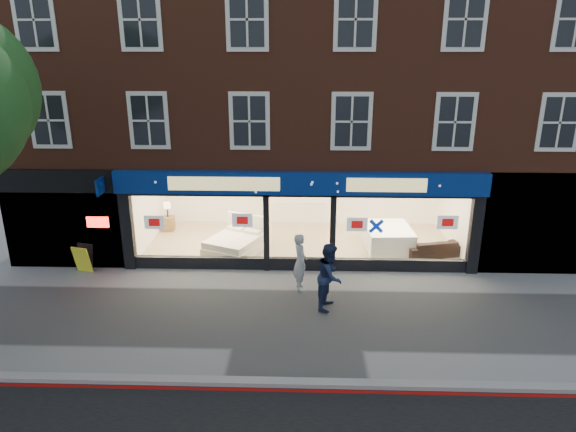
{
  "coord_description": "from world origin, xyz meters",
  "views": [
    {
      "loc": [
        0.12,
        -12.18,
        6.94
      ],
      "look_at": [
        -0.35,
        2.5,
        2.02
      ],
      "focal_mm": 32.0,
      "sensor_mm": 36.0,
      "label": 1
    }
  ],
  "objects_px": {
    "a_board": "(84,258)",
    "pedestrian_grey": "(300,262)",
    "display_bed": "(236,243)",
    "pedestrian_blue": "(330,276)",
    "sofa": "(433,248)",
    "mattress_stack": "(388,238)"
  },
  "relations": [
    {
      "from": "a_board",
      "to": "pedestrian_grey",
      "type": "height_order",
      "value": "pedestrian_grey"
    },
    {
      "from": "mattress_stack",
      "to": "sofa",
      "type": "bearing_deg",
      "value": -22.66
    },
    {
      "from": "pedestrian_grey",
      "to": "pedestrian_blue",
      "type": "bearing_deg",
      "value": -155.6
    },
    {
      "from": "display_bed",
      "to": "sofa",
      "type": "relative_size",
      "value": 1.3
    },
    {
      "from": "sofa",
      "to": "a_board",
      "type": "height_order",
      "value": "a_board"
    },
    {
      "from": "sofa",
      "to": "a_board",
      "type": "xyz_separation_m",
      "value": [
        -11.46,
        -1.48,
        0.08
      ]
    },
    {
      "from": "display_bed",
      "to": "pedestrian_grey",
      "type": "distance_m",
      "value": 3.51
    },
    {
      "from": "display_bed",
      "to": "sofa",
      "type": "xyz_separation_m",
      "value": [
        6.77,
        -0.14,
        -0.04
      ]
    },
    {
      "from": "display_bed",
      "to": "a_board",
      "type": "xyz_separation_m",
      "value": [
        -4.69,
        -1.62,
        0.04
      ]
    },
    {
      "from": "mattress_stack",
      "to": "pedestrian_grey",
      "type": "relative_size",
      "value": 1.16
    },
    {
      "from": "sofa",
      "to": "pedestrian_blue",
      "type": "bearing_deg",
      "value": 30.54
    },
    {
      "from": "mattress_stack",
      "to": "a_board",
      "type": "relative_size",
      "value": 2.25
    },
    {
      "from": "mattress_stack",
      "to": "display_bed",
      "type": "bearing_deg",
      "value": -174.93
    },
    {
      "from": "a_board",
      "to": "pedestrian_grey",
      "type": "relative_size",
      "value": 0.52
    },
    {
      "from": "sofa",
      "to": "pedestrian_grey",
      "type": "bearing_deg",
      "value": 15.59
    },
    {
      "from": "pedestrian_grey",
      "to": "a_board",
      "type": "bearing_deg",
      "value": 68.06
    },
    {
      "from": "sofa",
      "to": "pedestrian_grey",
      "type": "distance_m",
      "value": 5.2
    },
    {
      "from": "pedestrian_blue",
      "to": "pedestrian_grey",
      "type": "bearing_deg",
      "value": 53.77
    },
    {
      "from": "mattress_stack",
      "to": "sofa",
      "type": "height_order",
      "value": "mattress_stack"
    },
    {
      "from": "display_bed",
      "to": "mattress_stack",
      "type": "bearing_deg",
      "value": 29.61
    },
    {
      "from": "display_bed",
      "to": "pedestrian_blue",
      "type": "distance_m",
      "value": 4.85
    },
    {
      "from": "display_bed",
      "to": "sofa",
      "type": "height_order",
      "value": "display_bed"
    }
  ]
}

